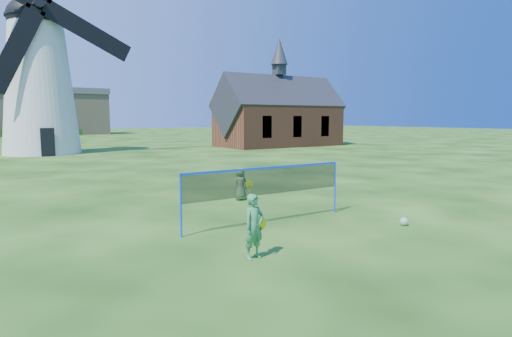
{
  "coord_description": "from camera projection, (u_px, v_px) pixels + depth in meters",
  "views": [
    {
      "loc": [
        -6.14,
        -9.17,
        2.86
      ],
      "look_at": [
        0.2,
        0.5,
        1.5
      ],
      "focal_mm": 30.41,
      "sensor_mm": 36.0,
      "label": 1
    }
  ],
  "objects": [
    {
      "name": "ground",
      "position": [
        260.0,
        228.0,
        11.29
      ],
      "size": [
        220.0,
        220.0,
        0.0
      ],
      "primitive_type": "plane",
      "color": "black",
      "rests_on": "ground"
    },
    {
      "name": "windmill",
      "position": [
        39.0,
        77.0,
        33.82
      ],
      "size": [
        13.3,
        5.76,
        17.76
      ],
      "color": "silver",
      "rests_on": "ground"
    },
    {
      "name": "chapel",
      "position": [
        279.0,
        116.0,
        43.88
      ],
      "size": [
        12.74,
        6.18,
        10.77
      ],
      "color": "brown",
      "rests_on": "ground"
    },
    {
      "name": "badminton_net",
      "position": [
        267.0,
        182.0,
        11.66
      ],
      "size": [
        5.05,
        0.05,
        1.55
      ],
      "color": "blue",
      "rests_on": "ground"
    },
    {
      "name": "player_girl",
      "position": [
        254.0,
        227.0,
        8.77
      ],
      "size": [
        0.69,
        0.42,
        1.33
      ],
      "rotation": [
        0.0,
        0.0,
        0.21
      ],
      "color": "#35864F",
      "rests_on": "ground"
    },
    {
      "name": "player_boy",
      "position": [
        241.0,
        184.0,
        15.06
      ],
      "size": [
        0.65,
        0.43,
        1.13
      ],
      "rotation": [
        0.0,
        0.0,
        3.21
      ],
      "color": "#53843F",
      "rests_on": "ground"
    },
    {
      "name": "play_ball",
      "position": [
        404.0,
        222.0,
        11.53
      ],
      "size": [
        0.22,
        0.22,
        0.22
      ],
      "primitive_type": "sphere",
      "color": "green",
      "rests_on": "ground"
    }
  ]
}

